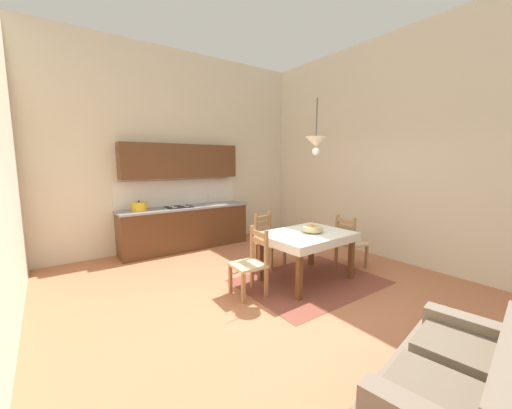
{
  "coord_description": "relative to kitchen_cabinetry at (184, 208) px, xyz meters",
  "views": [
    {
      "loc": [
        -2.44,
        -3.0,
        1.83
      ],
      "look_at": [
        0.18,
        0.67,
        1.18
      ],
      "focal_mm": 20.69,
      "sensor_mm": 36.0,
      "label": 1
    }
  ],
  "objects": [
    {
      "name": "fruit_bowl",
      "position": [
        0.94,
        -2.8,
        -0.04
      ],
      "size": [
        0.3,
        0.3,
        0.12
      ],
      "color": "tan",
      "rests_on": "dining_table"
    },
    {
      "name": "wall_back",
      "position": [
        0.1,
        0.33,
        1.21
      ],
      "size": [
        6.2,
        0.12,
        4.13
      ],
      "primitive_type": "cube",
      "color": "beige",
      "rests_on": "ground_plane"
    },
    {
      "name": "dining_chair_kitchen_side",
      "position": [
        0.78,
        -1.91,
        -0.41
      ],
      "size": [
        0.49,
        0.49,
        0.93
      ],
      "color": "#D1BC89",
      "rests_on": "ground_plane"
    },
    {
      "name": "kitchen_cabinetry",
      "position": [
        0.0,
        0.0,
        0.0
      ],
      "size": [
        2.7,
        0.63,
        2.2
      ],
      "color": "#56331C",
      "rests_on": "ground_plane"
    },
    {
      "name": "dining_table",
      "position": [
        0.86,
        -2.76,
        -0.23
      ],
      "size": [
        1.39,
        1.06,
        0.75
      ],
      "color": "brown",
      "rests_on": "ground_plane"
    },
    {
      "name": "pendant_lamp",
      "position": [
        0.89,
        -2.87,
        1.26
      ],
      "size": [
        0.32,
        0.32,
        0.8
      ],
      "color": "black"
    },
    {
      "name": "wall_right",
      "position": [
        2.96,
        -2.91,
        1.21
      ],
      "size": [
        0.12,
        6.96,
        4.13
      ],
      "primitive_type": "cube",
      "color": "beige",
      "rests_on": "ground_plane"
    },
    {
      "name": "dining_chair_tv_side",
      "position": [
        -0.14,
        -2.69,
        -0.41
      ],
      "size": [
        0.44,
        0.44,
        0.93
      ],
      "color": "#D1BC89",
      "rests_on": "ground_plane"
    },
    {
      "name": "dining_chair_window_side",
      "position": [
        1.86,
        -2.82,
        -0.41
      ],
      "size": [
        0.44,
        0.44,
        0.93
      ],
      "color": "#D1BC89",
      "rests_on": "ground_plane"
    },
    {
      "name": "small_couch",
      "position": [
        -0.23,
        -5.27,
        -0.55
      ],
      "size": [
        1.52,
        1.01,
        0.78
      ],
      "color": "#7A6B5B",
      "rests_on": "ground_plane"
    },
    {
      "name": "area_rug",
      "position": [
        0.86,
        -2.86,
        -0.85
      ],
      "size": [
        2.1,
        1.6,
        0.01
      ],
      "primitive_type": "cube",
      "color": "brown",
      "rests_on": "ground_plane"
    },
    {
      "name": "ground_plane",
      "position": [
        0.1,
        -2.91,
        -0.91
      ],
      "size": [
        6.2,
        6.96,
        0.1
      ],
      "primitive_type": "cube",
      "color": "#B7704C"
    }
  ]
}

